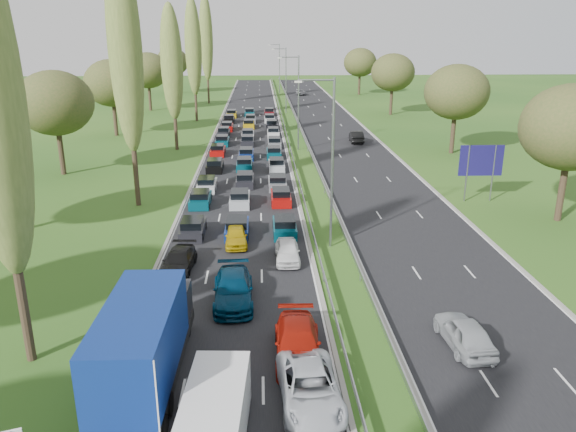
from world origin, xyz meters
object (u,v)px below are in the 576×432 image
object	(u,v)px
near_car_3	(178,261)
near_car_2	(153,344)
blue_lorry	(145,341)
white_van_rear	(216,413)
direction_sign	(481,163)

from	to	relation	value
near_car_3	near_car_2	bearing A→B (deg)	-84.91
blue_lorry	white_van_rear	distance (m)	4.99
near_car_3	white_van_rear	distance (m)	16.43
blue_lorry	direction_sign	world-z (taller)	direction_sign
white_van_rear	direction_sign	xyz separation A→B (m)	(21.70, 30.70, 2.41)
near_car_3	white_van_rear	xyz separation A→B (m)	(3.59, -16.03, 0.47)
direction_sign	white_van_rear	bearing A→B (deg)	-125.25
blue_lorry	direction_sign	distance (m)	36.83
near_car_2	white_van_rear	xyz separation A→B (m)	(3.37, -5.67, 0.37)
near_car_2	near_car_3	size ratio (longest dim) A/B	1.20
white_van_rear	direction_sign	bearing A→B (deg)	58.48
white_van_rear	near_car_3	bearing A→B (deg)	106.35
near_car_2	blue_lorry	xyz separation A→B (m)	(0.12, -2.02, 1.39)
near_car_2	direction_sign	xyz separation A→B (m)	(25.07, 25.03, 2.77)
near_car_3	blue_lorry	distance (m)	12.47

